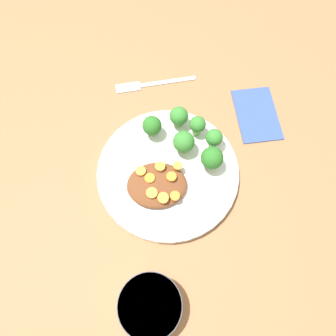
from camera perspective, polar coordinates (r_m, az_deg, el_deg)
name	(u,v)px	position (r m, az deg, el deg)	size (l,w,h in m)	color
ground_plane	(168,174)	(0.68, 0.00, -1.09)	(4.00, 4.00, 0.00)	#8C603D
plate	(168,172)	(0.67, 0.00, -0.70)	(0.29, 0.29, 0.02)	silver
dip_bowl	(150,306)	(0.61, -3.11, -22.84)	(0.11, 0.11, 0.05)	white
stew_mound	(157,185)	(0.65, -1.96, -2.96)	(0.10, 0.12, 0.02)	brown
broccoli_floret_0	(197,125)	(0.68, 5.16, 7.46)	(0.03, 0.03, 0.05)	#759E51
broccoli_floret_1	(184,142)	(0.66, 2.76, 4.54)	(0.04, 0.04, 0.06)	#759E51
broccoli_floret_2	(152,126)	(0.68, -2.81, 7.33)	(0.04, 0.04, 0.05)	#759E51
broccoli_floret_3	(212,158)	(0.65, 7.66, 1.69)	(0.05, 0.05, 0.06)	#7FA85B
broccoli_floret_4	(179,116)	(0.69, 1.90, 8.98)	(0.04, 0.04, 0.05)	#759E51
broccoli_floret_5	(214,138)	(0.67, 8.01, 5.19)	(0.04, 0.04, 0.05)	#7FA85B
carrot_slice_0	(141,171)	(0.64, -4.76, -0.51)	(0.02, 0.02, 0.00)	orange
carrot_slice_1	(152,193)	(0.63, -2.84, -4.35)	(0.02, 0.02, 0.00)	orange
carrot_slice_2	(171,177)	(0.64, 0.59, -1.53)	(0.02, 0.02, 0.01)	orange
carrot_slice_3	(150,178)	(0.64, -3.20, -1.76)	(0.02, 0.02, 0.00)	orange
carrot_slice_4	(175,196)	(0.62, 1.21, -4.88)	(0.02, 0.02, 0.00)	orange
carrot_slice_5	(160,168)	(0.64, -1.39, 0.06)	(0.02, 0.02, 0.01)	orange
carrot_slice_6	(178,164)	(0.65, 1.68, 0.64)	(0.02, 0.02, 0.01)	orange
carrot_slice_7	(163,198)	(0.62, -0.86, -5.23)	(0.02, 0.02, 0.01)	orange
fork	(148,84)	(0.80, -3.53, 14.35)	(0.04, 0.19, 0.01)	silver
napkin	(257,114)	(0.77, 15.21, 9.07)	(0.15, 0.10, 0.01)	#334C8C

